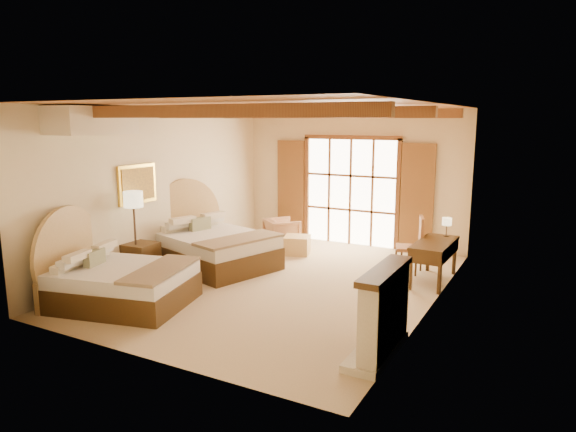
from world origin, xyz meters
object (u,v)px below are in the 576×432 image
Objects in this scene: bed_far at (209,244)px; nightstand at (141,260)px; armchair at (282,232)px; desk at (434,260)px; bed_near at (115,278)px.

bed_far is 4.16× the size of nightstand.
desk is at bearing -156.89° from armchair.
bed_near is at bearing -138.80° from desk.
nightstand is at bearing 104.24° from bed_near.
armchair is at bearing 165.95° from desk.
bed_near is 1.42m from nightstand.
desk is at bearing 31.45° from bed_far.
desk is at bearing 26.59° from bed_near.
desk is (3.79, -1.05, 0.08)m from armchair.
bed_far is 4.44m from desk.
bed_near is 5.63m from desk.
desk is at bearing 22.81° from nightstand.
desk is (4.98, 2.35, 0.08)m from nightstand.
bed_near reaches higher than nightstand.
armchair is at bearing 93.68° from bed_far.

